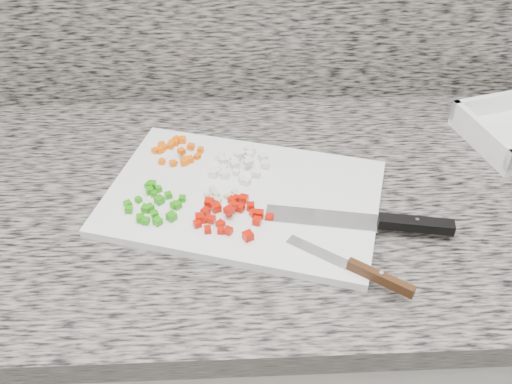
{
  "coord_description": "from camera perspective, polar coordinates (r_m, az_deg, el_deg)",
  "views": [
    {
      "loc": [
        -0.05,
        0.72,
        1.51
      ],
      "look_at": [
        -0.02,
        1.4,
        0.93
      ],
      "focal_mm": 40.0,
      "sensor_mm": 36.0,
      "label": 1
    }
  ],
  "objects": [
    {
      "name": "cutting_board",
      "position": [
        0.92,
        -1.3,
        -0.53
      ],
      "size": [
        0.49,
        0.4,
        0.01
      ],
      "primitive_type": "cube",
      "rotation": [
        0.0,
        0.0,
        -0.29
      ],
      "color": "white",
      "rests_on": "countertop"
    },
    {
      "name": "green_pepper_pile",
      "position": [
        0.9,
        -10.03,
        -1.26
      ],
      "size": [
        0.1,
        0.1,
        0.01
      ],
      "color": "#228E0C",
      "rests_on": "cutting_board"
    },
    {
      "name": "onion_pile",
      "position": [
        0.97,
        -1.91,
        2.83
      ],
      "size": [
        0.1,
        0.1,
        0.02
      ],
      "color": "silver",
      "rests_on": "cutting_board"
    },
    {
      "name": "red_pepper_pile",
      "position": [
        0.87,
        -2.72,
        -2.24
      ],
      "size": [
        0.12,
        0.1,
        0.02
      ],
      "color": "#BF1002",
      "rests_on": "cutting_board"
    },
    {
      "name": "paring_knife",
      "position": [
        0.8,
        10.72,
        -7.76
      ],
      "size": [
        0.16,
        0.13,
        0.02
      ],
      "rotation": [
        0.0,
        0.0,
        -0.64
      ],
      "color": "white",
      "rests_on": "cutting_board"
    },
    {
      "name": "carrot_pile",
      "position": [
        1.01,
        -7.9,
        4.1
      ],
      "size": [
        0.09,
        0.09,
        0.02
      ],
      "color": "#F05E05",
      "rests_on": "cutting_board"
    },
    {
      "name": "countertop",
      "position": [
        0.96,
        0.93,
        -0.79
      ],
      "size": [
        3.96,
        0.64,
        0.04
      ],
      "primitive_type": "cube",
      "color": "slate",
      "rests_on": "cabinet"
    },
    {
      "name": "chef_knife",
      "position": [
        0.88,
        12.59,
        -2.95
      ],
      "size": [
        0.28,
        0.08,
        0.02
      ],
      "rotation": [
        0.0,
        0.0,
        -0.19
      ],
      "color": "white",
      "rests_on": "cutting_board"
    },
    {
      "name": "garlic_pile",
      "position": [
        0.91,
        -3.46,
        -0.27
      ],
      "size": [
        0.06,
        0.04,
        0.01
      ],
      "color": "beige",
      "rests_on": "cutting_board"
    },
    {
      "name": "cabinet",
      "position": [
        1.3,
        0.72,
        -16.01
      ],
      "size": [
        3.92,
        0.62,
        0.86
      ],
      "primitive_type": "cube",
      "color": "silver",
      "rests_on": "ground"
    }
  ]
}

